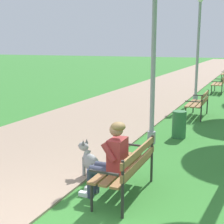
{
  "coord_description": "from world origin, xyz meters",
  "views": [
    {
      "loc": [
        2.27,
        -3.1,
        2.38
      ],
      "look_at": [
        -0.61,
        3.5,
        0.9
      ],
      "focal_mm": 52.79,
      "sensor_mm": 36.0,
      "label": 1
    }
  ],
  "objects_px": {
    "lamp_post_near": "(154,43)",
    "park_bench_far": "(220,83)",
    "litter_bin": "(179,124)",
    "dog_grey": "(93,165)",
    "park_bench_near": "(128,165)",
    "park_bench_mid": "(199,102)",
    "lamp_post_mid": "(198,48)",
    "person_seated_on_near_bench": "(111,157)"
  },
  "relations": [
    {
      "from": "litter_bin",
      "to": "park_bench_near",
      "type": "bearing_deg",
      "value": -90.23
    },
    {
      "from": "dog_grey",
      "to": "litter_bin",
      "type": "relative_size",
      "value": 1.17
    },
    {
      "from": "park_bench_far",
      "to": "lamp_post_mid",
      "type": "relative_size",
      "value": 0.35
    },
    {
      "from": "litter_bin",
      "to": "park_bench_mid",
      "type": "bearing_deg",
      "value": 88.62
    },
    {
      "from": "person_seated_on_near_bench",
      "to": "litter_bin",
      "type": "height_order",
      "value": "person_seated_on_near_bench"
    },
    {
      "from": "park_bench_mid",
      "to": "park_bench_far",
      "type": "xyz_separation_m",
      "value": [
        0.04,
        6.11,
        0.0
      ]
    },
    {
      "from": "park_bench_near",
      "to": "lamp_post_mid",
      "type": "xyz_separation_m",
      "value": [
        -0.51,
        9.25,
        1.73
      ]
    },
    {
      "from": "park_bench_mid",
      "to": "dog_grey",
      "type": "distance_m",
      "value": 6.09
    },
    {
      "from": "park_bench_near",
      "to": "park_bench_mid",
      "type": "xyz_separation_m",
      "value": [
        0.08,
        6.4,
        0.0
      ]
    },
    {
      "from": "person_seated_on_near_bench",
      "to": "lamp_post_near",
      "type": "distance_m",
      "value": 3.56
    },
    {
      "from": "park_bench_near",
      "to": "lamp_post_mid",
      "type": "relative_size",
      "value": 0.35
    },
    {
      "from": "park_bench_near",
      "to": "park_bench_far",
      "type": "bearing_deg",
      "value": 89.46
    },
    {
      "from": "dog_grey",
      "to": "lamp_post_near",
      "type": "distance_m",
      "value": 3.33
    },
    {
      "from": "dog_grey",
      "to": "litter_bin",
      "type": "height_order",
      "value": "dog_grey"
    },
    {
      "from": "dog_grey",
      "to": "person_seated_on_near_bench",
      "type": "bearing_deg",
      "value": -43.99
    },
    {
      "from": "park_bench_far",
      "to": "litter_bin",
      "type": "relative_size",
      "value": 2.14
    },
    {
      "from": "person_seated_on_near_bench",
      "to": "park_bench_near",
      "type": "bearing_deg",
      "value": 44.01
    },
    {
      "from": "park_bench_near",
      "to": "park_bench_far",
      "type": "relative_size",
      "value": 1.0
    },
    {
      "from": "litter_bin",
      "to": "lamp_post_near",
      "type": "bearing_deg",
      "value": -123.13
    },
    {
      "from": "dog_grey",
      "to": "park_bench_near",
      "type": "bearing_deg",
      "value": -25.33
    },
    {
      "from": "park_bench_far",
      "to": "lamp_post_near",
      "type": "xyz_separation_m",
      "value": [
        -0.61,
        -9.61,
        1.9
      ]
    },
    {
      "from": "dog_grey",
      "to": "lamp_post_near",
      "type": "height_order",
      "value": "lamp_post_near"
    },
    {
      "from": "park_bench_far",
      "to": "litter_bin",
      "type": "bearing_deg",
      "value": -90.66
    },
    {
      "from": "park_bench_mid",
      "to": "lamp_post_mid",
      "type": "relative_size",
      "value": 0.35
    },
    {
      "from": "lamp_post_near",
      "to": "person_seated_on_near_bench",
      "type": "bearing_deg",
      "value": -84.79
    },
    {
      "from": "lamp_post_near",
      "to": "park_bench_far",
      "type": "bearing_deg",
      "value": 86.38
    },
    {
      "from": "park_bench_near",
      "to": "park_bench_far",
      "type": "distance_m",
      "value": 12.51
    },
    {
      "from": "person_seated_on_near_bench",
      "to": "lamp_post_mid",
      "type": "xyz_separation_m",
      "value": [
        -0.3,
        9.45,
        1.56
      ]
    },
    {
      "from": "litter_bin",
      "to": "lamp_post_mid",
      "type": "bearing_deg",
      "value": 95.38
    },
    {
      "from": "litter_bin",
      "to": "dog_grey",
      "type": "bearing_deg",
      "value": -104.12
    },
    {
      "from": "park_bench_far",
      "to": "lamp_post_mid",
      "type": "height_order",
      "value": "lamp_post_mid"
    },
    {
      "from": "park_bench_near",
      "to": "lamp_post_near",
      "type": "xyz_separation_m",
      "value": [
        -0.49,
        2.9,
        1.9
      ]
    },
    {
      "from": "park_bench_mid",
      "to": "lamp_post_mid",
      "type": "height_order",
      "value": "lamp_post_mid"
    },
    {
      "from": "park_bench_near",
      "to": "lamp_post_mid",
      "type": "distance_m",
      "value": 9.43
    },
    {
      "from": "lamp_post_mid",
      "to": "lamp_post_near",
      "type": "bearing_deg",
      "value": -89.82
    },
    {
      "from": "lamp_post_near",
      "to": "park_bench_near",
      "type": "bearing_deg",
      "value": -80.42
    },
    {
      "from": "park_bench_mid",
      "to": "litter_bin",
      "type": "bearing_deg",
      "value": -91.38
    },
    {
      "from": "park_bench_near",
      "to": "lamp_post_near",
      "type": "distance_m",
      "value": 3.5
    },
    {
      "from": "park_bench_near",
      "to": "lamp_post_near",
      "type": "height_order",
      "value": "lamp_post_near"
    },
    {
      "from": "person_seated_on_near_bench",
      "to": "dog_grey",
      "type": "xyz_separation_m",
      "value": [
        -0.61,
        0.58,
        -0.42
      ]
    },
    {
      "from": "lamp_post_near",
      "to": "lamp_post_mid",
      "type": "relative_size",
      "value": 1.08
    },
    {
      "from": "park_bench_far",
      "to": "litter_bin",
      "type": "xyz_separation_m",
      "value": [
        -0.1,
        -8.84,
        -0.16
      ]
    }
  ]
}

